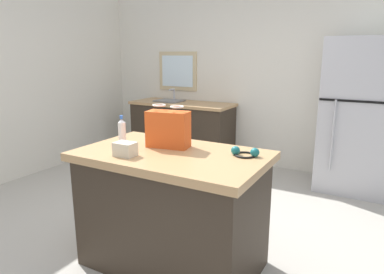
{
  "coord_description": "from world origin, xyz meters",
  "views": [
    {
      "loc": [
        1.52,
        -2.3,
        1.59
      ],
      "look_at": [
        0.21,
        0.03,
        0.95
      ],
      "focal_mm": 32.47,
      "sensor_mm": 36.0,
      "label": 1
    }
  ],
  "objects_px": {
    "shopping_bag": "(168,129)",
    "refrigerator": "(359,116)",
    "kitchen_island": "(172,209)",
    "ear_defenders": "(245,153)",
    "bottle": "(122,131)",
    "small_box": "(125,149)"
  },
  "relations": [
    {
      "from": "bottle",
      "to": "ear_defenders",
      "type": "xyz_separation_m",
      "value": [
        0.99,
        0.13,
        -0.07
      ]
    },
    {
      "from": "bottle",
      "to": "shopping_bag",
      "type": "bearing_deg",
      "value": 10.07
    },
    {
      "from": "shopping_bag",
      "to": "refrigerator",
      "type": "bearing_deg",
      "value": 62.9
    },
    {
      "from": "shopping_bag",
      "to": "bottle",
      "type": "relative_size",
      "value": 1.54
    },
    {
      "from": "kitchen_island",
      "to": "ear_defenders",
      "type": "xyz_separation_m",
      "value": [
        0.5,
        0.17,
        0.47
      ]
    },
    {
      "from": "refrigerator",
      "to": "ear_defenders",
      "type": "relative_size",
      "value": 8.96
    },
    {
      "from": "refrigerator",
      "to": "kitchen_island",
      "type": "bearing_deg",
      "value": -114.01
    },
    {
      "from": "refrigerator",
      "to": "shopping_bag",
      "type": "xyz_separation_m",
      "value": [
        -1.16,
        -2.26,
        0.15
      ]
    },
    {
      "from": "kitchen_island",
      "to": "shopping_bag",
      "type": "bearing_deg",
      "value": 131.86
    },
    {
      "from": "shopping_bag",
      "to": "ear_defenders",
      "type": "height_order",
      "value": "shopping_bag"
    },
    {
      "from": "refrigerator",
      "to": "bottle",
      "type": "xyz_separation_m",
      "value": [
        -1.55,
        -2.33,
        0.11
      ]
    },
    {
      "from": "small_box",
      "to": "bottle",
      "type": "height_order",
      "value": "bottle"
    },
    {
      "from": "refrigerator",
      "to": "small_box",
      "type": "distance_m",
      "value": 2.91
    },
    {
      "from": "shopping_bag",
      "to": "small_box",
      "type": "bearing_deg",
      "value": -110.36
    },
    {
      "from": "small_box",
      "to": "bottle",
      "type": "distance_m",
      "value": 0.39
    },
    {
      "from": "bottle",
      "to": "ear_defenders",
      "type": "bearing_deg",
      "value": 7.43
    },
    {
      "from": "kitchen_island",
      "to": "ear_defenders",
      "type": "height_order",
      "value": "ear_defenders"
    },
    {
      "from": "shopping_bag",
      "to": "ear_defenders",
      "type": "xyz_separation_m",
      "value": [
        0.6,
        0.06,
        -0.12
      ]
    },
    {
      "from": "refrigerator",
      "to": "bottle",
      "type": "distance_m",
      "value": 2.8
    },
    {
      "from": "refrigerator",
      "to": "bottle",
      "type": "height_order",
      "value": "refrigerator"
    },
    {
      "from": "kitchen_island",
      "to": "refrigerator",
      "type": "distance_m",
      "value": 2.63
    },
    {
      "from": "bottle",
      "to": "refrigerator",
      "type": "bearing_deg",
      "value": 56.39
    }
  ]
}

